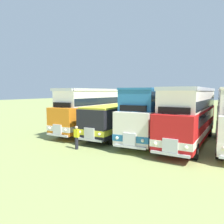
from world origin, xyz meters
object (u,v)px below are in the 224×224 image
(bus_first_in_row, at_px, (94,109))
(bus_third_in_row, at_px, (152,111))
(marshal_person, at_px, (77,137))
(bus_fourth_in_row, at_px, (190,115))
(bus_second_in_row, at_px, (120,117))

(bus_first_in_row, bearing_deg, bus_third_in_row, -4.36)
(bus_first_in_row, bearing_deg, marshal_person, -67.67)
(bus_first_in_row, xyz_separation_m, bus_third_in_row, (6.44, -0.49, 0.11))
(bus_fourth_in_row, bearing_deg, bus_third_in_row, 179.55)
(bus_fourth_in_row, bearing_deg, marshal_person, -140.03)
(bus_first_in_row, relative_size, bus_third_in_row, 0.98)
(bus_first_in_row, relative_size, bus_fourth_in_row, 0.92)
(bus_first_in_row, relative_size, bus_second_in_row, 1.04)
(bus_fourth_in_row, bearing_deg, bus_first_in_row, 176.95)
(bus_fourth_in_row, relative_size, marshal_person, 6.77)
(bus_first_in_row, height_order, bus_second_in_row, bus_first_in_row)
(bus_first_in_row, distance_m, bus_fourth_in_row, 9.69)
(bus_second_in_row, relative_size, marshal_person, 5.97)
(bus_second_in_row, xyz_separation_m, bus_third_in_row, (3.22, -0.08, 0.72))
(bus_second_in_row, distance_m, marshal_person, 6.10)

